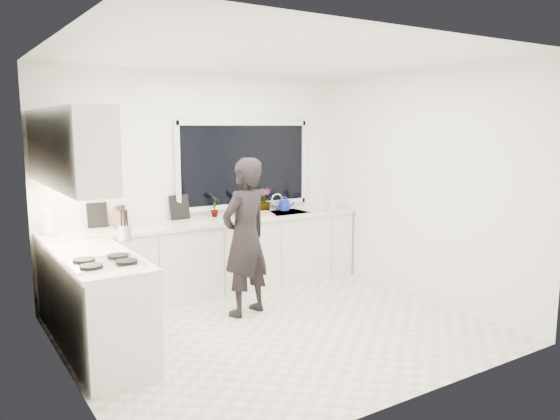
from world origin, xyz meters
TOP-DOWN VIEW (x-y plane):
  - floor at (0.00, 0.00)m, footprint 4.00×3.50m
  - wall_back at (0.00, 1.76)m, footprint 4.00×0.02m
  - wall_left at (-2.01, 0.00)m, footprint 0.02×3.50m
  - wall_right at (2.01, 0.00)m, footprint 0.02×3.50m
  - ceiling at (0.00, 0.00)m, footprint 4.00×3.50m
  - window at (0.60, 1.73)m, footprint 1.80×0.02m
  - base_cabinets_back at (0.00, 1.45)m, footprint 3.92×0.58m
  - base_cabinets_left at (-1.67, 0.35)m, footprint 0.58×1.60m
  - countertop_back at (0.00, 1.44)m, footprint 3.94×0.62m
  - countertop_left at (-1.67, 0.35)m, footprint 0.62×1.60m
  - upper_cabinets at (-1.79, 0.70)m, footprint 0.34×2.10m
  - sink at (1.05, 1.45)m, footprint 0.58×0.42m
  - faucet at (1.05, 1.65)m, footprint 0.03×0.03m
  - stovetop at (-1.69, -0.00)m, footprint 0.56×0.48m
  - person at (-0.04, 0.58)m, footprint 0.72×0.57m
  - pizza_tray at (0.55, 1.42)m, footprint 0.57×0.49m
  - pizza at (0.55, 1.42)m, footprint 0.52×0.44m
  - watering_can at (1.14, 1.61)m, footprint 0.18×0.18m
  - paper_towel_roll at (-1.85, 1.55)m, footprint 0.15×0.15m
  - knife_block at (-1.08, 1.59)m, footprint 0.14×0.11m
  - utensil_crock at (-1.28, 0.80)m, footprint 0.17×0.17m
  - picture_frame_large at (-1.31, 1.69)m, footprint 0.22×0.03m
  - picture_frame_small at (-0.33, 1.69)m, footprint 0.25×0.04m
  - herb_plants at (0.53, 1.61)m, footprint 0.92×0.25m
  - soap_bottles at (1.59, 1.30)m, footprint 0.33×0.14m

SIDE VIEW (x-z plane):
  - floor at x=0.00m, z-range -0.02..0.00m
  - base_cabinets_back at x=0.00m, z-range 0.00..0.88m
  - base_cabinets_left at x=-1.67m, z-range 0.00..0.88m
  - person at x=-0.04m, z-range 0.00..1.71m
  - sink at x=1.05m, z-range 0.80..0.94m
  - countertop_back at x=0.00m, z-range 0.88..0.92m
  - countertop_left at x=-1.67m, z-range 0.88..0.92m
  - stovetop at x=-1.69m, z-range 0.92..0.95m
  - pizza_tray at x=0.55m, z-range 0.92..0.95m
  - pizza at x=0.55m, z-range 0.95..0.96m
  - watering_can at x=1.14m, z-range 0.92..1.05m
  - utensil_crock at x=-1.28m, z-range 0.92..1.08m
  - faucet at x=1.05m, z-range 0.92..1.14m
  - knife_block at x=-1.08m, z-range 0.92..1.14m
  - soap_bottles at x=1.59m, z-range 0.91..1.18m
  - paper_towel_roll at x=-1.85m, z-range 0.92..1.18m
  - picture_frame_large at x=-1.31m, z-range 0.92..1.20m
  - picture_frame_small at x=-0.33m, z-range 0.92..1.22m
  - herb_plants at x=0.53m, z-range 0.92..1.23m
  - wall_back at x=0.00m, z-range 0.00..2.70m
  - wall_left at x=-2.01m, z-range 0.00..2.70m
  - wall_right at x=2.01m, z-range 0.00..2.70m
  - window at x=0.60m, z-range 1.05..2.05m
  - upper_cabinets at x=-1.79m, z-range 1.50..2.20m
  - ceiling at x=0.00m, z-range 2.70..2.72m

